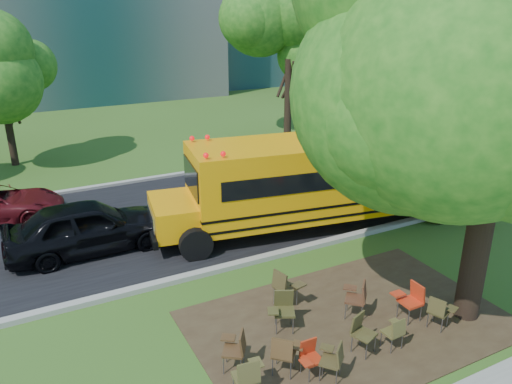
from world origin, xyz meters
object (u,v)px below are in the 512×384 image
chair_0 (248,375)px  chair_5 (362,330)px  chair_7 (439,310)px  chair_1 (285,351)px  school_bus (349,173)px  chair_9 (283,307)px  chair_11 (358,295)px  chair_6 (412,298)px  main_tree (507,75)px  chair_4 (395,330)px  chair_10 (285,285)px  black_car (88,227)px  chair_2 (334,358)px  chair_3 (310,355)px  chair_8 (236,347)px

chair_0 → chair_5: size_ratio=1.04×
chair_0 → chair_7: (4.65, -0.05, -0.06)m
chair_1 → school_bus: bearing=87.3°
chair_9 → chair_11: (1.74, -0.40, 0.00)m
chair_6 → chair_9: chair_9 is taller
chair_9 → chair_11: chair_11 is taller
main_tree → chair_9: main_tree is taller
chair_4 → chair_10: bearing=114.8°
chair_5 → black_car: size_ratio=0.19×
chair_9 → school_bus: bearing=-113.5°
school_bus → chair_9: bearing=-130.2°
chair_10 → black_car: (-3.55, 5.09, 0.18)m
chair_5 → chair_2: bearing=1.8°
school_bus → chair_0: size_ratio=13.02×
chair_6 → black_car: black_car is taller
chair_11 → chair_3: bearing=163.3°
chair_7 → chair_9: 3.42m
school_bus → chair_1: school_bus is taller
chair_4 → chair_0: bearing=175.2°
chair_8 → chair_10: 2.40m
chair_7 → chair_3: bearing=-112.3°
chair_8 → black_car: (-1.61, 6.52, 0.24)m
chair_1 → black_car: size_ratio=0.20×
main_tree → chair_0: size_ratio=9.96×
chair_6 → chair_11: 1.20m
chair_1 → chair_7: chair_1 is taller
chair_0 → chair_9: size_ratio=0.99×
chair_8 → chair_10: chair_10 is taller
chair_4 → chair_11: chair_11 is taller
chair_6 → chair_7: chair_6 is taller
chair_0 → chair_7: chair_0 is taller
chair_3 → chair_4: same height
school_bus → black_car: school_bus is taller
chair_2 → chair_3: 0.45m
school_bus → chair_5: bearing=-115.3°
chair_6 → chair_8: 4.24m
school_bus → chair_9: size_ratio=12.92×
chair_2 → chair_3: chair_2 is taller
chair_2 → chair_0: bearing=129.6°
chair_0 → black_car: (-1.46, 7.35, 0.21)m
school_bus → chair_2: school_bus is taller
main_tree → chair_2: bearing=-175.6°
chair_8 → chair_3: bearing=-90.4°
chair_2 → chair_7: chair_7 is taller
chair_3 → chair_9: bearing=-100.3°
chair_5 → chair_1: bearing=-24.5°
main_tree → school_bus: size_ratio=0.76×
chair_5 → chair_4: bearing=141.2°
chair_2 → chair_7: (2.98, 0.22, 0.00)m
chair_3 → chair_8: 1.42m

